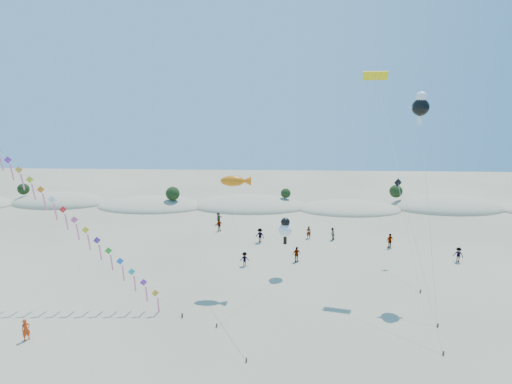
% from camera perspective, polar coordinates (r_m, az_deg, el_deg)
% --- Properties ---
extents(dune_ridge, '(145.30, 11.49, 5.57)m').
position_cam_1_polar(dune_ridge, '(69.61, -0.11, -1.89)').
color(dune_ridge, tan).
rests_on(dune_ridge, ground).
extents(kite_train, '(29.67, 8.11, 23.44)m').
position_cam_1_polar(kite_train, '(42.82, -30.02, 3.45)').
color(kite_train, '#3F2D1E').
rests_on(kite_train, ground).
extents(fish_kite, '(3.19, 12.96, 10.60)m').
position_cam_1_polar(fish_kite, '(39.10, -2.68, 1.44)').
color(fish_kite, '#3F2D1E').
rests_on(fish_kite, ground).
extents(cartoon_kite_low, '(6.28, 11.44, 5.89)m').
position_cam_1_polar(cartoon_kite_low, '(42.86, 3.91, -4.88)').
color(cartoon_kite_low, '#3F2D1E').
rests_on(cartoon_kite_low, ground).
extents(cartoon_kite_high, '(2.00, 8.92, 18.10)m').
position_cam_1_polar(cartoon_kite_high, '(41.12, 21.11, 10.69)').
color(cartoon_kite_high, '#3F2D1E').
rests_on(cartoon_kite_high, ground).
extents(parafoil_kite, '(3.92, 14.59, 19.93)m').
position_cam_1_polar(parafoil_kite, '(42.02, 15.76, 14.19)').
color(parafoil_kite, '#3F2D1E').
rests_on(parafoil_kite, ground).
extents(dark_kite, '(0.92, 8.74, 9.09)m').
position_cam_1_polar(dark_kite, '(46.56, 19.07, -2.26)').
color(dark_kite, '#3F2D1E').
rests_on(dark_kite, ground).
extents(flyer_foreground, '(0.69, 0.72, 1.66)m').
position_cam_1_polar(flyer_foreground, '(37.30, -28.33, -15.86)').
color(flyer_foreground, red).
rests_on(flyer_foreground, ground).
extents(beachgoers, '(28.97, 16.03, 1.79)m').
position_cam_1_polar(beachgoers, '(52.47, 5.47, -6.09)').
color(beachgoers, slate).
rests_on(beachgoers, ground).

